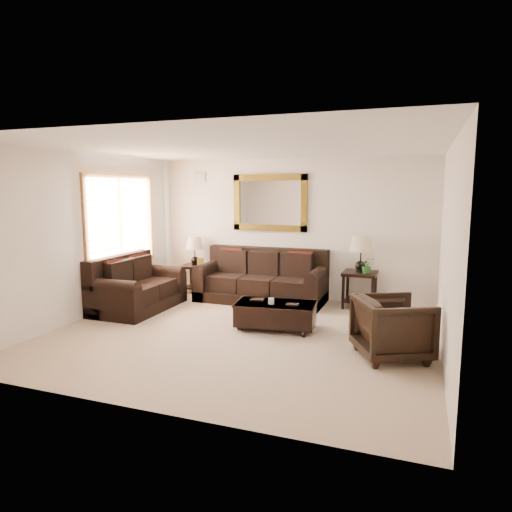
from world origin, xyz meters
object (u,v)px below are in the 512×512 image
at_px(end_table_right, 360,261).
at_px(loveseat, 135,290).
at_px(end_table_left, 195,256).
at_px(sofa, 262,282).
at_px(armchair, 393,325).
at_px(coffee_table, 276,313).

bearing_deg(end_table_right, loveseat, -158.14).
distance_m(loveseat, end_table_left, 1.63).
bearing_deg(end_table_left, sofa, -6.36).
relative_size(sofa, end_table_left, 2.08).
bearing_deg(loveseat, sofa, -54.57).
relative_size(sofa, end_table_right, 1.84).
distance_m(loveseat, end_table_right, 4.04).
distance_m(sofa, end_table_right, 1.89).
height_order(loveseat, end_table_right, end_table_right).
bearing_deg(end_table_left, armchair, -30.99).
relative_size(sofa, coffee_table, 1.89).
height_order(loveseat, coffee_table, loveseat).
distance_m(sofa, end_table_left, 1.57).
relative_size(loveseat, end_table_right, 1.30).
distance_m(loveseat, armchair, 4.53).
distance_m(sofa, loveseat, 2.34).
distance_m(end_table_right, coffee_table, 2.12).
xyz_separation_m(end_table_right, armchair, (0.72, -2.40, -0.42)).
bearing_deg(loveseat, end_table_right, -68.14).
bearing_deg(armchair, end_table_right, -10.07).
xyz_separation_m(loveseat, armchair, (4.44, -0.90, 0.08)).
bearing_deg(coffee_table, armchair, -26.70).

